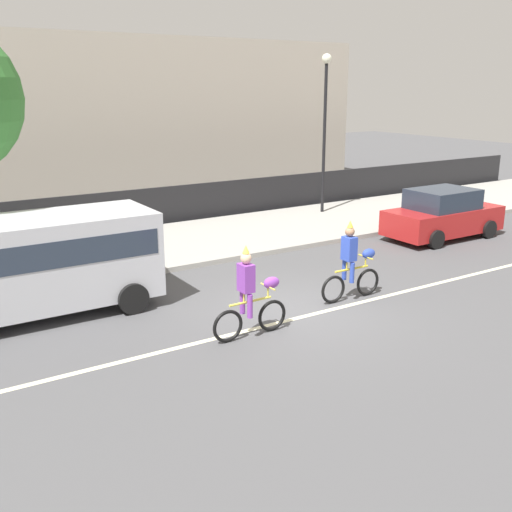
# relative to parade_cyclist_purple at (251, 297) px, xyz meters

# --- Properties ---
(ground_plane) EXTENTS (80.00, 80.00, 0.00)m
(ground_plane) POSITION_rel_parade_cyclist_purple_xyz_m (1.66, 0.78, -0.84)
(ground_plane) COLOR #4C4C4F
(road_centre_line) EXTENTS (36.00, 0.14, 0.01)m
(road_centre_line) POSITION_rel_parade_cyclist_purple_xyz_m (1.66, 0.28, -0.84)
(road_centre_line) COLOR beige
(road_centre_line) RESTS_ON ground
(sidewalk_curb) EXTENTS (60.00, 5.00, 0.15)m
(sidewalk_curb) POSITION_rel_parade_cyclist_purple_xyz_m (1.66, 7.28, -0.77)
(sidewalk_curb) COLOR #9E9B93
(sidewalk_curb) RESTS_ON ground
(fence_line) EXTENTS (40.00, 0.08, 1.40)m
(fence_line) POSITION_rel_parade_cyclist_purple_xyz_m (1.66, 10.18, -0.14)
(fence_line) COLOR black
(fence_line) RESTS_ON ground
(building_backdrop) EXTENTS (28.00, 8.00, 6.93)m
(building_backdrop) POSITION_rel_parade_cyclist_purple_xyz_m (1.05, 18.78, 2.62)
(building_backdrop) COLOR #B2A899
(building_backdrop) RESTS_ON ground
(parade_cyclist_purple) EXTENTS (1.72, 0.50, 1.92)m
(parade_cyclist_purple) POSITION_rel_parade_cyclist_purple_xyz_m (0.00, 0.00, 0.00)
(parade_cyclist_purple) COLOR black
(parade_cyclist_purple) RESTS_ON ground
(parade_cyclist_cobalt) EXTENTS (1.72, 0.50, 1.92)m
(parade_cyclist_cobalt) POSITION_rel_parade_cyclist_purple_xyz_m (3.16, 0.59, 0.00)
(parade_cyclist_cobalt) COLOR black
(parade_cyclist_cobalt) RESTS_ON ground
(parked_van_silver) EXTENTS (5.00, 2.22, 2.18)m
(parked_van_silver) POSITION_rel_parade_cyclist_purple_xyz_m (-3.16, 3.48, 0.44)
(parked_van_silver) COLOR silver
(parked_van_silver) RESTS_ON ground
(parked_car_red) EXTENTS (4.10, 1.92, 1.64)m
(parked_car_red) POSITION_rel_parade_cyclist_purple_xyz_m (9.65, 3.51, -0.06)
(parked_car_red) COLOR #AD1E1E
(parked_car_red) RESTS_ON ground
(street_lamp_post) EXTENTS (0.36, 0.36, 5.86)m
(street_lamp_post) POSITION_rel_parade_cyclist_purple_xyz_m (8.54, 8.45, 3.15)
(street_lamp_post) COLOR black
(street_lamp_post) RESTS_ON sidewalk_curb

